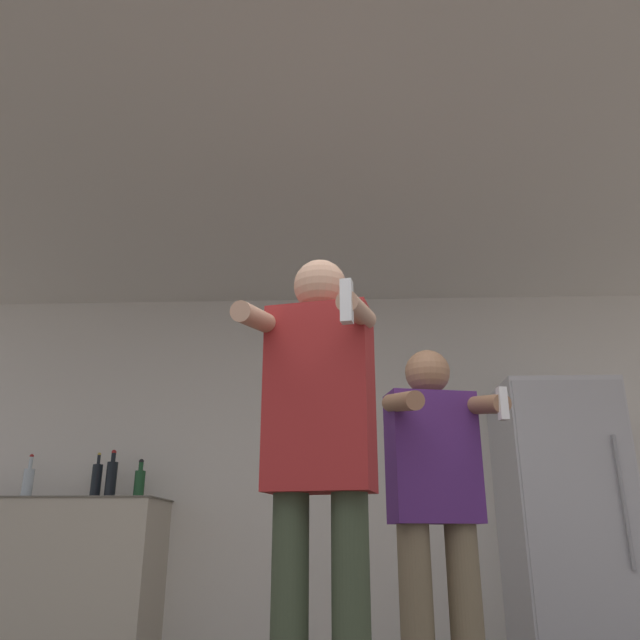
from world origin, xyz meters
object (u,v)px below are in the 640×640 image
refrigerator (565,517)px  bottle_green_wine (139,483)px  bottle_clear_vodka (28,482)px  bottle_amber_bourbon (96,481)px  person_man_side (436,498)px  person_woman_foreground (320,451)px  bottle_short_whiskey (111,478)px

refrigerator → bottle_green_wine: (-2.86, 0.11, 0.24)m
bottle_clear_vodka → bottle_amber_bourbon: 0.49m
bottle_green_wine → person_man_side: size_ratio=0.17×
refrigerator → person_man_side: (-1.02, -1.36, 0.04)m
refrigerator → person_man_side: refrigerator is taller
person_woman_foreground → bottle_short_whiskey: bearing=124.5°
bottle_green_wine → refrigerator: bearing=-2.2°
bottle_clear_vodka → bottle_amber_bourbon: (0.49, 0.00, 0.01)m
bottle_short_whiskey → person_woman_foreground: (1.55, -2.25, -0.11)m
bottle_green_wine → bottle_clear_vodka: bearing=-180.0°
bottle_amber_bourbon → person_woman_foreground: bearing=-53.7°
refrigerator → bottle_green_wine: 2.88m
bottle_short_whiskey → bottle_clear_vodka: bearing=-180.0°
bottle_green_wine → bottle_amber_bourbon: (-0.31, 0.00, 0.02)m
bottle_short_whiskey → bottle_amber_bourbon: bearing=180.0°
bottle_clear_vodka → bottle_amber_bourbon: size_ratio=0.97×
refrigerator → bottle_short_whiskey: refrigerator is taller
person_woman_foreground → refrigerator: bearing=54.7°
refrigerator → person_man_side: 1.70m
bottle_green_wine → bottle_short_whiskey: size_ratio=0.81×
refrigerator → bottle_short_whiskey: bearing=177.9°
refrigerator → bottle_amber_bourbon: size_ratio=5.46×
bottle_green_wine → person_man_side: bearing=-38.5°
bottle_green_wine → bottle_short_whiskey: 0.21m
refrigerator → bottle_short_whiskey: (-3.07, 0.11, 0.27)m
bottle_clear_vodka → person_woman_foreground: bearing=-46.5°
refrigerator → bottle_amber_bourbon: (-3.17, 0.11, 0.25)m
bottle_short_whiskey → person_man_side: bearing=-35.6°
bottle_green_wine → bottle_clear_vodka: size_ratio=0.88×
refrigerator → bottle_amber_bourbon: bearing=178.0°
refrigerator → bottle_short_whiskey: 3.08m
bottle_amber_bourbon → refrigerator: bearing=-2.0°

